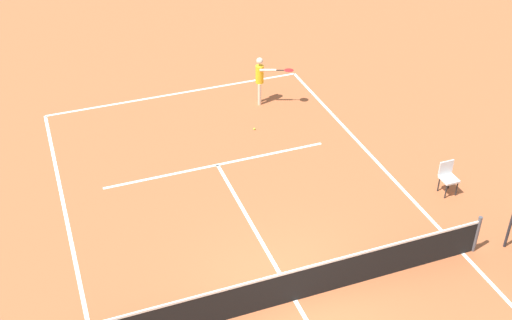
{
  "coord_description": "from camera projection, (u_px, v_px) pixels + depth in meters",
  "views": [
    {
      "loc": [
        4.53,
        9.6,
        11.02
      ],
      "look_at": [
        -0.76,
        -4.6,
        0.8
      ],
      "focal_mm": 45.69,
      "sensor_mm": 36.0,
      "label": 1
    }
  ],
  "objects": [
    {
      "name": "tennis_net",
      "position": [
        296.0,
        285.0,
        14.65
      ],
      "size": [
        9.82,
        0.1,
        1.07
      ],
      "color": "#4C4C51",
      "rests_on": "ground"
    },
    {
      "name": "court_lines",
      "position": [
        295.0,
        300.0,
        14.93
      ],
      "size": [
        9.22,
        21.44,
        0.01
      ],
      "color": "white",
      "rests_on": "ground"
    },
    {
      "name": "courtside_chair_mid",
      "position": [
        448.0,
        176.0,
        18.08
      ],
      "size": [
        0.44,
        0.46,
        0.95
      ],
      "color": "#262626",
      "rests_on": "ground"
    },
    {
      "name": "tennis_ball",
      "position": [
        254.0,
        129.0,
        21.15
      ],
      "size": [
        0.07,
        0.07,
        0.07
      ],
      "primitive_type": "sphere",
      "color": "#CCE033",
      "rests_on": "ground"
    },
    {
      "name": "player_serving",
      "position": [
        261.0,
        77.0,
        22.07
      ],
      "size": [
        1.19,
        0.93,
        1.72
      ],
      "rotation": [
        0.0,
        0.0,
        1.21
      ],
      "color": "beige",
      "rests_on": "ground"
    },
    {
      "name": "ground_plane",
      "position": [
        295.0,
        300.0,
        14.93
      ],
      "size": [
        60.0,
        60.0,
        0.0
      ],
      "primitive_type": "plane",
      "color": "#AD5933"
    }
  ]
}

